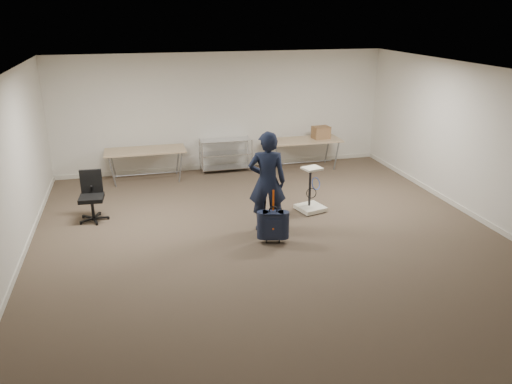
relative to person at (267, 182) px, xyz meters
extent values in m
plane|color=#45372A|center=(-0.06, -0.65, -0.90)|extent=(9.00, 9.00, 0.00)
plane|color=silver|center=(-0.06, 3.85, 0.50)|extent=(8.00, 0.00, 8.00)
plane|color=silver|center=(-0.06, -5.15, 0.50)|extent=(8.00, 0.00, 8.00)
plane|color=silver|center=(-4.06, -0.65, 0.50)|extent=(0.00, 9.00, 9.00)
plane|color=silver|center=(3.94, -0.65, 0.50)|extent=(0.00, 9.00, 9.00)
plane|color=white|center=(-0.06, -0.65, 1.90)|extent=(8.00, 8.00, 0.00)
cube|color=silver|center=(-0.06, 3.84, -0.85)|extent=(8.00, 0.02, 0.10)
cube|color=silver|center=(-4.05, -0.65, -0.85)|extent=(0.02, 9.00, 0.10)
cube|color=silver|center=(3.93, -0.65, -0.85)|extent=(0.02, 9.00, 0.10)
cube|color=tan|center=(-1.96, 3.30, -0.19)|extent=(1.80, 0.75, 0.03)
cylinder|color=gray|center=(-1.96, 3.30, -0.75)|extent=(1.50, 0.02, 0.02)
cylinder|color=gray|center=(-2.71, 3.00, -0.55)|extent=(0.13, 0.04, 0.69)
cylinder|color=gray|center=(-1.21, 3.00, -0.55)|extent=(0.13, 0.04, 0.69)
cylinder|color=gray|center=(-2.71, 3.60, -0.55)|extent=(0.13, 0.04, 0.69)
cylinder|color=gray|center=(-1.21, 3.60, -0.55)|extent=(0.13, 0.04, 0.69)
cube|color=tan|center=(1.84, 3.30, -0.19)|extent=(1.80, 0.75, 0.03)
cylinder|color=gray|center=(1.84, 3.30, -0.75)|extent=(1.50, 0.02, 0.02)
cylinder|color=gray|center=(1.09, 3.00, -0.55)|extent=(0.13, 0.04, 0.69)
cylinder|color=gray|center=(2.59, 3.00, -0.55)|extent=(0.13, 0.04, 0.69)
cylinder|color=gray|center=(1.09, 3.60, -0.55)|extent=(0.13, 0.04, 0.69)
cylinder|color=gray|center=(2.59, 3.60, -0.55)|extent=(0.13, 0.04, 0.69)
cylinder|color=silver|center=(-0.66, 3.33, -0.50)|extent=(0.02, 0.02, 0.80)
cylinder|color=silver|center=(0.54, 3.33, -0.50)|extent=(0.02, 0.02, 0.80)
cylinder|color=silver|center=(-0.66, 3.78, -0.50)|extent=(0.02, 0.02, 0.80)
cylinder|color=silver|center=(0.54, 3.78, -0.50)|extent=(0.02, 0.02, 0.80)
cube|color=silver|center=(-0.06, 3.55, -0.80)|extent=(1.20, 0.45, 0.02)
cube|color=silver|center=(-0.06, 3.55, -0.45)|extent=(1.20, 0.45, 0.02)
cube|color=silver|center=(-0.06, 3.55, -0.12)|extent=(1.20, 0.45, 0.01)
imported|color=black|center=(0.00, 0.00, 0.00)|extent=(0.74, 0.57, 1.80)
cube|color=black|center=(-0.05, -0.56, -0.57)|extent=(0.38, 0.28, 0.47)
cube|color=black|center=(-0.05, -0.55, -0.82)|extent=(0.34, 0.21, 0.03)
cylinder|color=black|center=(-0.16, -0.54, -0.87)|extent=(0.04, 0.07, 0.06)
cylinder|color=black|center=(0.06, -0.59, -0.87)|extent=(0.04, 0.07, 0.06)
torus|color=black|center=(-0.05, -0.56, -0.31)|extent=(0.15, 0.06, 0.15)
cube|color=#E8520C|center=(-0.05, -0.55, -0.14)|extent=(0.03, 0.01, 0.36)
cylinder|color=black|center=(-3.04, 1.18, -0.86)|extent=(0.56, 0.56, 0.08)
cylinder|color=black|center=(-3.04, 1.18, -0.67)|extent=(0.06, 0.06, 0.38)
cube|color=black|center=(-3.04, 1.18, -0.46)|extent=(0.46, 0.46, 0.08)
cube|color=black|center=(-3.03, 1.39, -0.20)|extent=(0.40, 0.08, 0.45)
cube|color=silver|center=(1.06, 0.63, -0.84)|extent=(0.59, 0.59, 0.08)
cylinder|color=black|center=(0.87, 0.43, -0.88)|extent=(0.06, 0.06, 0.04)
cylinder|color=black|center=(1.06, 0.67, -0.42)|extent=(0.05, 0.05, 0.77)
cube|color=silver|center=(1.06, 0.63, -0.03)|extent=(0.40, 0.37, 0.04)
torus|color=blue|center=(1.11, 0.55, -0.32)|extent=(0.26, 0.16, 0.24)
cube|color=#8B6041|center=(2.29, 3.31, -0.02)|extent=(0.43, 0.34, 0.30)
camera|label=1|loc=(-2.21, -7.90, 2.82)|focal=35.00mm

